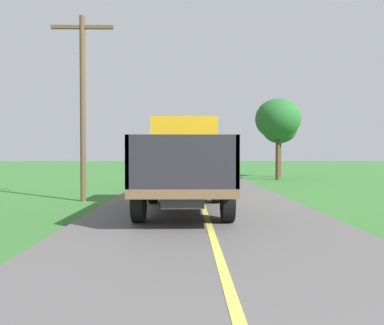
# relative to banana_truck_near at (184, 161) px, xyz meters

# --- Properties ---
(banana_truck_near) EXTENTS (2.38, 5.82, 2.80)m
(banana_truck_near) POSITION_rel_banana_truck_near_xyz_m (0.00, 0.00, 0.00)
(banana_truck_near) COLOR #2D2D30
(banana_truck_near) RESTS_ON road_surface
(banana_truck_far) EXTENTS (2.38, 5.81, 2.80)m
(banana_truck_far) POSITION_rel_banana_truck_near_xyz_m (0.25, 8.98, -0.00)
(banana_truck_far) COLOR #2D2D30
(banana_truck_far) RESTS_ON road_surface
(utility_pole_roadside) EXTENTS (2.23, 0.20, 6.67)m
(utility_pole_roadside) POSITION_rel_banana_truck_near_xyz_m (-3.68, 1.89, 2.18)
(utility_pole_roadside) COLOR brown
(utility_pole_roadside) RESTS_ON ground
(roadside_tree_near_left) EXTENTS (3.05, 3.05, 5.50)m
(roadside_tree_near_left) POSITION_rel_banana_truck_near_xyz_m (6.23, 12.91, 2.63)
(roadside_tree_near_left) COLOR #4C3823
(roadside_tree_near_left) RESTS_ON ground
(roadside_tree_mid_right) EXTENTS (2.69, 2.69, 5.01)m
(roadside_tree_mid_right) POSITION_rel_banana_truck_near_xyz_m (7.15, 15.96, 2.29)
(roadside_tree_mid_right) COLOR #4C3823
(roadside_tree_mid_right) RESTS_ON ground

